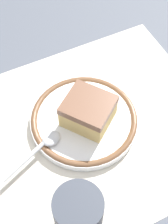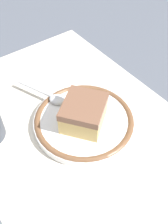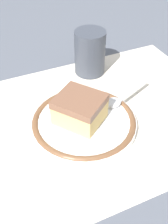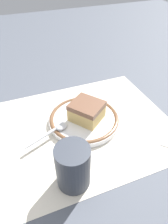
# 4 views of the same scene
# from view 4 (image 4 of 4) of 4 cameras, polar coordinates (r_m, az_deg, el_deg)

# --- Properties ---
(ground_plane) EXTENTS (2.40, 2.40, 0.00)m
(ground_plane) POSITION_cam_4_polar(r_m,az_deg,el_deg) (0.55, -2.54, -4.68)
(ground_plane) COLOR #4C515B
(placemat) EXTENTS (0.53, 0.39, 0.00)m
(placemat) POSITION_cam_4_polar(r_m,az_deg,el_deg) (0.55, -2.54, -4.63)
(placemat) COLOR beige
(placemat) RESTS_ON ground_plane
(plate) EXTENTS (0.19, 0.19, 0.02)m
(plate) POSITION_cam_4_polar(r_m,az_deg,el_deg) (0.56, 0.00, -1.98)
(plate) COLOR white
(plate) RESTS_ON placemat
(cake_slice) EXTENTS (0.11, 0.11, 0.05)m
(cake_slice) POSITION_cam_4_polar(r_m,az_deg,el_deg) (0.54, 0.77, 0.28)
(cake_slice) COLOR #DBB76B
(cake_slice) RESTS_ON plate
(spoon) EXTENTS (0.12, 0.06, 0.01)m
(spoon) POSITION_cam_4_polar(r_m,az_deg,el_deg) (0.53, -8.20, -4.75)
(spoon) COLOR silver
(spoon) RESTS_ON plate
(cup) EXTENTS (0.07, 0.07, 0.10)m
(cup) POSITION_cam_4_polar(r_m,az_deg,el_deg) (0.42, -3.06, -15.45)
(cup) COLOR #383D47
(cup) RESTS_ON placemat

